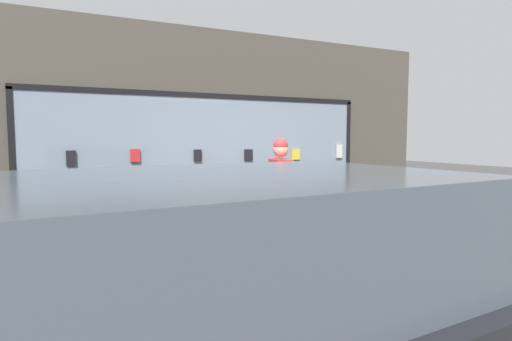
{
  "coord_description": "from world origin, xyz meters",
  "views": [
    {
      "loc": [
        -2.25,
        -4.13,
        1.58
      ],
      "look_at": [
        0.08,
        0.98,
        1.13
      ],
      "focal_mm": 28.0,
      "sensor_mm": 36.0,
      "label": 1
    }
  ],
  "objects_px": {
    "small_dog": "(261,239)",
    "parked_car": "(225,310)",
    "display_table_left": "(138,203)",
    "person_browsing": "(280,188)",
    "display_table_right": "(331,192)"
  },
  "relations": [
    {
      "from": "display_table_left",
      "to": "parked_car",
      "type": "bearing_deg",
      "value": -91.49
    },
    {
      "from": "display_table_right",
      "to": "display_table_left",
      "type": "bearing_deg",
      "value": 179.96
    },
    {
      "from": "display_table_left",
      "to": "small_dog",
      "type": "bearing_deg",
      "value": -27.04
    },
    {
      "from": "display_table_left",
      "to": "person_browsing",
      "type": "height_order",
      "value": "person_browsing"
    },
    {
      "from": "small_dog",
      "to": "display_table_left",
      "type": "bearing_deg",
      "value": 48.46
    },
    {
      "from": "person_browsing",
      "to": "small_dog",
      "type": "bearing_deg",
      "value": 123.7
    },
    {
      "from": "parked_car",
      "to": "person_browsing",
      "type": "bearing_deg",
      "value": 53.34
    },
    {
      "from": "display_table_left",
      "to": "small_dog",
      "type": "relative_size",
      "value": 4.94
    },
    {
      "from": "person_browsing",
      "to": "small_dog",
      "type": "height_order",
      "value": "person_browsing"
    },
    {
      "from": "small_dog",
      "to": "parked_car",
      "type": "height_order",
      "value": "parked_car"
    },
    {
      "from": "display_table_left",
      "to": "display_table_right",
      "type": "distance_m",
      "value": 3.02
    },
    {
      "from": "small_dog",
      "to": "parked_car",
      "type": "relative_size",
      "value": 0.13
    },
    {
      "from": "parked_car",
      "to": "display_table_left",
      "type": "bearing_deg",
      "value": 84.4
    },
    {
      "from": "display_table_right",
      "to": "small_dog",
      "type": "bearing_deg",
      "value": -155.47
    },
    {
      "from": "small_dog",
      "to": "parked_car",
      "type": "xyz_separation_m",
      "value": [
        -1.52,
        -2.8,
        0.45
      ]
    }
  ]
}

